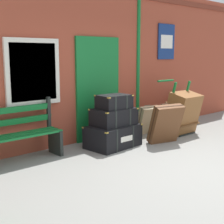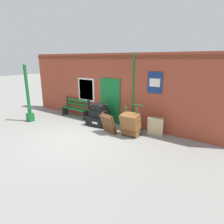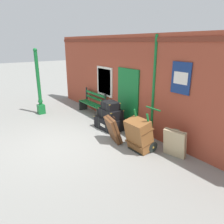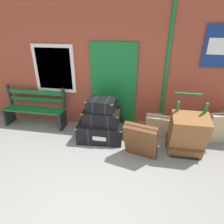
% 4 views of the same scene
% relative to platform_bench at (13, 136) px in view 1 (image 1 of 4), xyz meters
% --- Properties ---
extents(ground_plane, '(60.00, 60.00, 0.00)m').
position_rel_platform_bench_xyz_m(ground_plane, '(2.03, -2.16, -0.44)').
color(ground_plane, gray).
extents(brick_facade, '(10.40, 0.35, 3.20)m').
position_rel_platform_bench_xyz_m(brick_facade, '(2.02, 0.44, 1.15)').
color(brick_facade, '#9E422D').
rests_on(brick_facade, ground).
extents(platform_bench, '(1.60, 0.43, 1.01)m').
position_rel_platform_bench_xyz_m(platform_bench, '(0.00, 0.00, 0.00)').
color(platform_bench, '#146B2D').
rests_on(platform_bench, ground).
extents(steamer_trunk_base, '(1.06, 0.73, 0.43)m').
position_rel_platform_bench_xyz_m(steamer_trunk_base, '(1.83, -0.40, -0.23)').
color(steamer_trunk_base, black).
rests_on(steamer_trunk_base, ground).
extents(steamer_trunk_middle, '(0.81, 0.56, 0.33)m').
position_rel_platform_bench_xyz_m(steamer_trunk_middle, '(1.87, -0.37, 0.14)').
color(steamer_trunk_middle, black).
rests_on(steamer_trunk_middle, steamer_trunk_base).
extents(steamer_trunk_top, '(0.63, 0.48, 0.27)m').
position_rel_platform_bench_xyz_m(steamer_trunk_top, '(1.87, -0.38, 0.43)').
color(steamer_trunk_top, black).
rests_on(steamer_trunk_top, steamer_trunk_middle).
extents(porters_trolley, '(0.71, 0.68, 1.18)m').
position_rel_platform_bench_xyz_m(porters_trolley, '(3.66, -0.49, -0.18)').
color(porters_trolley, black).
rests_on(porters_trolley, ground).
extents(large_brown_trunk, '(0.70, 0.62, 0.95)m').
position_rel_platform_bench_xyz_m(large_brown_trunk, '(3.66, -0.66, 0.03)').
color(large_brown_trunk, brown).
rests_on(large_brown_trunk, ground).
extents(suitcase_caramel, '(0.72, 0.56, 0.80)m').
position_rel_platform_bench_xyz_m(suitcase_caramel, '(2.77, -0.92, -0.05)').
color(suitcase_caramel, brown).
rests_on(suitcase_caramel, ground).
extents(suitcase_umber, '(0.54, 0.39, 0.64)m').
position_rel_platform_bench_xyz_m(suitcase_umber, '(3.12, -0.14, -0.13)').
color(suitcase_umber, tan).
rests_on(suitcase_umber, ground).
extents(suitcase_cream, '(0.64, 0.39, 0.79)m').
position_rel_platform_bench_xyz_m(suitcase_cream, '(4.46, -0.11, -0.06)').
color(suitcase_cream, tan).
rests_on(suitcase_cream, ground).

